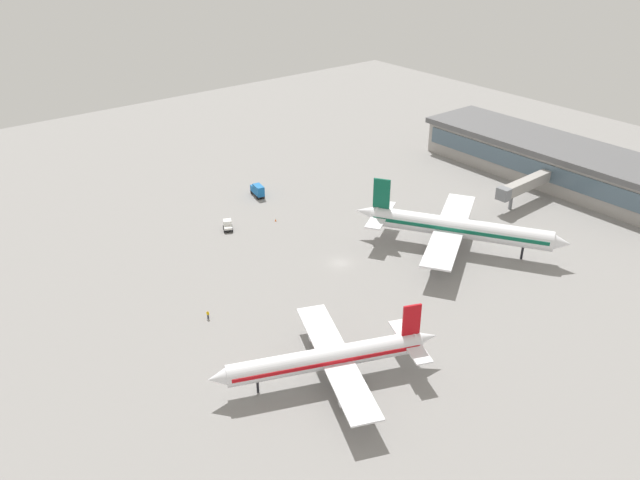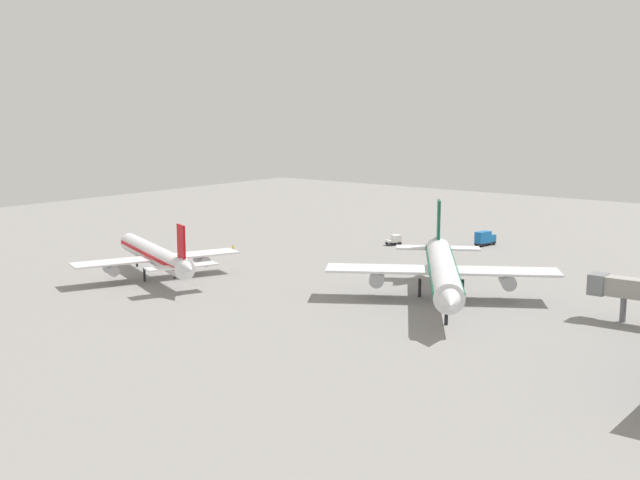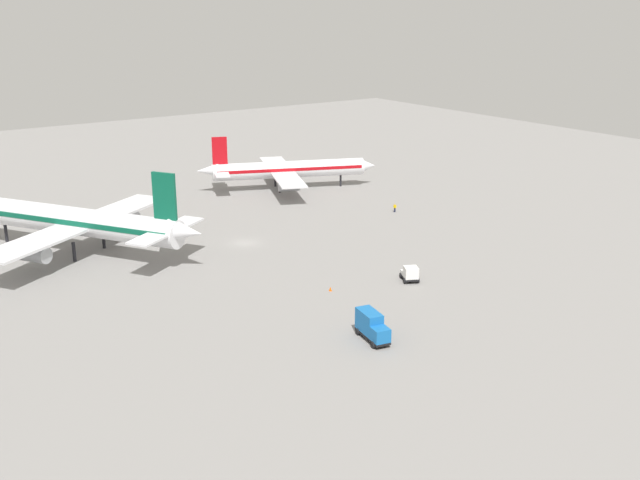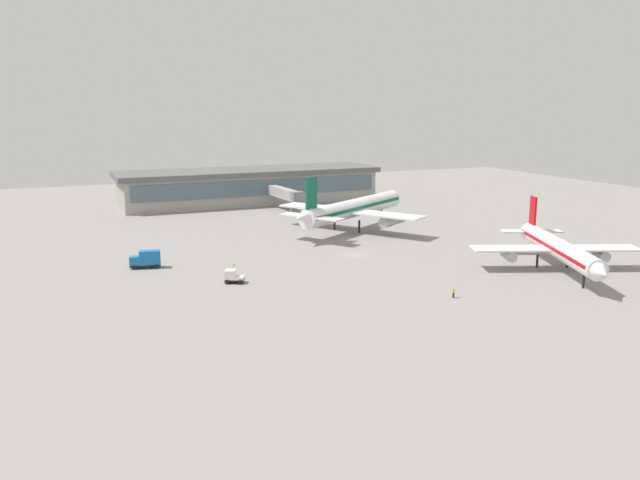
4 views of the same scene
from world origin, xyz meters
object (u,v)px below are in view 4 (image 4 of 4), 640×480
Objects in this scene: airplane_at_gate at (558,248)px; airplane_taxiing at (353,208)px; ground_crew_worker at (454,293)px; safety_cone_near_gate at (234,264)px; catering_truck at (146,259)px; baggage_tug at (233,276)px.

airplane_at_gate is 0.87× the size of airplane_taxiing.
safety_cone_near_gate is (26.15, -33.79, -0.55)m from ground_crew_worker.
airplane_taxiing reaches higher than ground_crew_worker.
safety_cone_near_gate is (-15.41, 5.03, -1.40)m from catering_truck.
ground_crew_worker is (27.42, 6.82, -3.42)m from airplane_at_gate.
baggage_tug is at bearing 73.36° from safety_cone_near_gate.
baggage_tug is at bearing -82.91° from airplane_at_gate.
airplane_taxiing is 7.21× the size of catering_truck.
airplane_at_gate is 22.05× the size of ground_crew_worker.
airplane_taxiing is 70.43× the size of safety_cone_near_gate.
ground_crew_worker is at bearing -53.77° from airplane_at_gate.
safety_cone_near_gate is at bearing -94.46° from airplane_at_gate.
baggage_tug is at bearing -157.72° from ground_crew_worker.
safety_cone_near_gate is at bearing -173.01° from ground_crew_worker.
catering_truck is at bearing -27.63° from baggage_tug.
catering_truck is 3.51× the size of ground_crew_worker.
airplane_taxiing is 55.41m from catering_truck.
airplane_taxiing is (16.91, -50.56, 1.00)m from airplane_at_gate.
catering_truck is (52.08, 18.57, -3.58)m from airplane_taxiing.
airplane_taxiing is 58.51m from ground_crew_worker.
airplane_taxiing is at bearing -112.32° from baggage_tug.
ground_crew_worker is (10.52, 57.38, -4.43)m from airplane_taxiing.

